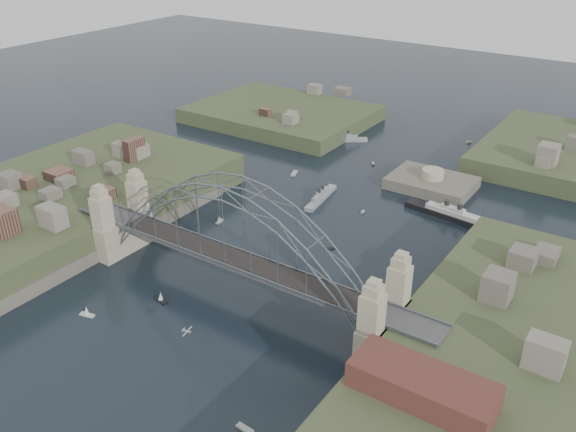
{
  "coord_description": "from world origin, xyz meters",
  "views": [
    {
      "loc": [
        64.39,
        -77.12,
        68.78
      ],
      "look_at": [
        0.0,
        18.0,
        10.0
      ],
      "focal_mm": 37.94,
      "sensor_mm": 36.0,
      "label": 1
    }
  ],
  "objects_px": {
    "naval_cruiser_near": "(321,197)",
    "naval_cruiser_far": "(345,139)",
    "fort_island": "(431,189)",
    "wharf_shed": "(423,386)",
    "bridge": "(235,241)",
    "ocean_liner": "(452,215)"
  },
  "relations": [
    {
      "from": "ocean_liner",
      "to": "naval_cruiser_near",
      "type": "bearing_deg",
      "value": -165.04
    },
    {
      "from": "wharf_shed",
      "to": "bridge",
      "type": "bearing_deg",
      "value": 162.35
    },
    {
      "from": "bridge",
      "to": "fort_island",
      "type": "distance_m",
      "value": 72.14
    },
    {
      "from": "bridge",
      "to": "ocean_liner",
      "type": "relative_size",
      "value": 3.37
    },
    {
      "from": "naval_cruiser_near",
      "to": "naval_cruiser_far",
      "type": "distance_m",
      "value": 45.39
    },
    {
      "from": "fort_island",
      "to": "wharf_shed",
      "type": "distance_m",
      "value": 90.48
    },
    {
      "from": "bridge",
      "to": "ocean_liner",
      "type": "bearing_deg",
      "value": 67.25
    },
    {
      "from": "bridge",
      "to": "wharf_shed",
      "type": "distance_m",
      "value": 46.23
    },
    {
      "from": "fort_island",
      "to": "naval_cruiser_near",
      "type": "bearing_deg",
      "value": -132.27
    },
    {
      "from": "wharf_shed",
      "to": "naval_cruiser_near",
      "type": "xyz_separation_m",
      "value": [
        -53.08,
        60.81,
        -9.24
      ]
    },
    {
      "from": "naval_cruiser_far",
      "to": "ocean_liner",
      "type": "distance_m",
      "value": 59.32
    },
    {
      "from": "naval_cruiser_near",
      "to": "naval_cruiser_far",
      "type": "bearing_deg",
      "value": 111.37
    },
    {
      "from": "ocean_liner",
      "to": "wharf_shed",
      "type": "bearing_deg",
      "value": -73.37
    },
    {
      "from": "naval_cruiser_far",
      "to": "ocean_liner",
      "type": "relative_size",
      "value": 0.52
    },
    {
      "from": "fort_island",
      "to": "wharf_shed",
      "type": "bearing_deg",
      "value": -69.15
    },
    {
      "from": "ocean_liner",
      "to": "naval_cruiser_far",
      "type": "bearing_deg",
      "value": 145.46
    },
    {
      "from": "bridge",
      "to": "naval_cruiser_near",
      "type": "bearing_deg",
      "value": 100.97
    },
    {
      "from": "bridge",
      "to": "naval_cruiser_far",
      "type": "height_order",
      "value": "bridge"
    },
    {
      "from": "naval_cruiser_near",
      "to": "ocean_liner",
      "type": "relative_size",
      "value": 0.66
    },
    {
      "from": "fort_island",
      "to": "ocean_liner",
      "type": "relative_size",
      "value": 0.88
    },
    {
      "from": "naval_cruiser_far",
      "to": "bridge",
      "type": "bearing_deg",
      "value": -73.96
    },
    {
      "from": "fort_island",
      "to": "naval_cruiser_near",
      "type": "height_order",
      "value": "fort_island"
    }
  ]
}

